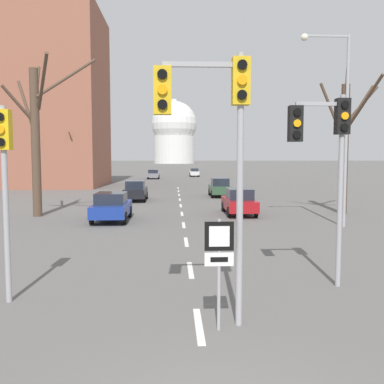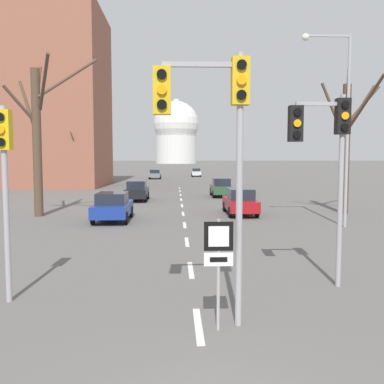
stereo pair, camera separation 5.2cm
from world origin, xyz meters
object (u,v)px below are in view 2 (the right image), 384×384
Objects in this scene: traffic_signal_near_right at (326,143)px; sedan_distant_centre at (113,206)px; traffic_signal_centre_tall at (214,121)px; traffic_signal_near_left at (4,166)px; sedan_near_left at (196,172)px; street_lamp_right at (340,112)px; sedan_near_right at (137,191)px; sedan_mid_centre at (221,187)px; sedan_far_right at (240,201)px; route_sign_post at (219,255)px; sedan_far_left at (155,174)px.

sedan_distant_centre is (-7.60, 12.51, -3.15)m from traffic_signal_near_right.
traffic_signal_centre_tall is 5.32m from traffic_signal_near_left.
sedan_near_left is (7.93, 67.35, -2.59)m from traffic_signal_near_left.
sedan_distant_centre is at bearing 167.67° from street_lamp_right.
sedan_mid_centre reaches higher than sedan_near_right.
traffic_signal_near_left is 18.00m from sedan_far_right.
sedan_mid_centre reaches higher than sedan_far_right.
sedan_mid_centre is (3.27, 29.88, -0.73)m from route_sign_post.
route_sign_post is (5.02, -1.97, -1.79)m from traffic_signal_near_left.
sedan_far_right is (-4.24, 4.98, -5.03)m from street_lamp_right.
sedan_mid_centre is (3.35, 29.63, -3.48)m from traffic_signal_centre_tall.
sedan_near_right is at bearing 98.56° from traffic_signal_centre_tall.
street_lamp_right is at bearing 41.12° from traffic_signal_near_left.
traffic_signal_near_right is 1.24× the size of sedan_mid_centre.
sedan_far_right is (7.20, -8.79, -0.01)m from sedan_near_right.
sedan_far_right is at bearing 130.37° from street_lamp_right.
sedan_mid_centre is (-4.13, 17.07, -5.01)m from street_lamp_right.
sedan_mid_centre is at bearing 103.60° from street_lamp_right.
sedan_far_left is (-4.14, 61.39, -3.54)m from traffic_signal_centre_tall.
route_sign_post is at bearing -74.04° from sedan_distant_centre.
street_lamp_right is 2.17× the size of sedan_near_right.
traffic_signal_near_right is 27.18m from sedan_mid_centre.
route_sign_post reaches higher than sedan_near_left.
sedan_near_right reaches higher than sedan_far_right.
traffic_signal_centre_tall is at bearing -92.47° from sedan_near_left.
traffic_signal_centre_tall is 2.45× the size of route_sign_post.
traffic_signal_near_left is 1.08× the size of sedan_near_right.
sedan_far_left is at bearing 97.20° from traffic_signal_near_right.
sedan_near_right is 1.09× the size of sedan_far_left.
sedan_near_right is at bearing -99.23° from sedan_near_left.
sedan_near_left is (2.99, 69.07, -3.55)m from traffic_signal_centre_tall.
street_lamp_right reaches higher than sedan_distant_centre.
traffic_signal_near_right is at bearing -73.02° from sedan_near_right.
route_sign_post is 0.52× the size of sedan_far_right.
traffic_signal_centre_tall reaches higher than sedan_mid_centre.
sedan_mid_centre reaches higher than sedan_far_left.
street_lamp_right reaches higher than sedan_near_left.
traffic_signal_near_left is at bearing -90.77° from sedan_far_left.
traffic_signal_near_left reaches higher than sedan_mid_centre.
sedan_mid_centre reaches higher than sedan_near_left.
route_sign_post is 69.39m from sedan_near_left.
sedan_far_right is (0.26, -51.52, 0.04)m from sedan_near_left.
traffic_signal_centre_tall is 69.22m from sedan_near_left.
sedan_near_right reaches higher than sedan_far_left.
sedan_far_left is 44.47m from sedan_far_right.
traffic_signal_centre_tall is 14.70m from street_lamp_right.
traffic_signal_centre_tall is 30.02m from sedan_mid_centre.
traffic_signal_near_right is 1.18× the size of sedan_near_right.
route_sign_post is 15.40m from street_lamp_right.
sedan_mid_centre is at bearing 89.50° from sedan_far_right.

